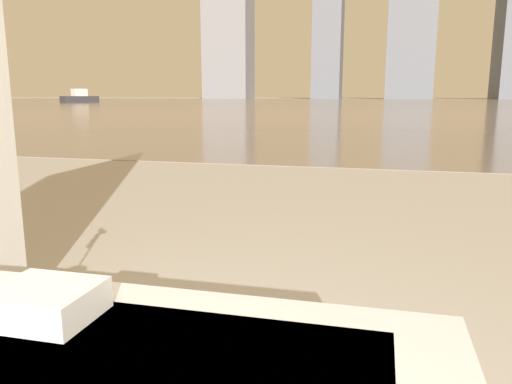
% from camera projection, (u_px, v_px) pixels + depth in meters
% --- Properties ---
extents(towel_stack, '(0.24, 0.21, 0.08)m').
position_uv_depth(towel_stack, '(45.00, 302.00, 1.20)').
color(towel_stack, white).
rests_on(towel_stack, bathtub).
extents(harbor_water, '(180.00, 110.00, 0.01)m').
position_uv_depth(harbor_water, '(377.00, 103.00, 59.47)').
color(harbor_water, gray).
rests_on(harbor_water, ground_plane).
extents(harbor_boat_1, '(3.73, 4.77, 1.73)m').
position_uv_depth(harbor_boat_1, '(80.00, 98.00, 64.06)').
color(harbor_boat_1, '#2D2D33').
rests_on(harbor_boat_1, harbor_water).
extents(skyline_tower_0, '(10.76, 8.56, 25.47)m').
position_uv_depth(skyline_tower_0, '(228.00, 44.00, 118.91)').
color(skyline_tower_0, slate).
rests_on(skyline_tower_0, ground_plane).
extents(skyline_tower_1, '(6.35, 8.71, 27.34)m').
position_uv_depth(skyline_tower_1, '(328.00, 38.00, 113.05)').
color(skyline_tower_1, slate).
rests_on(skyline_tower_1, ground_plane).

